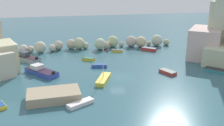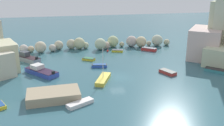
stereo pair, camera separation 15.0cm
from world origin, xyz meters
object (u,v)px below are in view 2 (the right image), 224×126
object	(u,v)px
moored_boat_1	(41,71)
moored_boat_7	(99,66)
channel_buoy	(108,51)
moored_boat_8	(168,72)
moored_boat_10	(117,51)
moored_boat_2	(215,70)
moored_boat_3	(103,79)
stone_dock	(54,95)
moored_boat_6	(80,103)
moored_boat_5	(149,49)
moored_boat_4	(89,59)
moored_boat_0	(27,58)

from	to	relation	value
moored_boat_1	moored_boat_7	world-z (taller)	moored_boat_1
channel_buoy	moored_boat_1	xyz separation A→B (m)	(-14.15, -11.94, 0.30)
moored_boat_7	moored_boat_8	distance (m)	12.71
channel_buoy	moored_boat_10	world-z (taller)	channel_buoy
moored_boat_2	moored_boat_3	size ratio (longest dim) A/B	0.63
stone_dock	channel_buoy	world-z (taller)	stone_dock
moored_boat_6	moored_boat_10	size ratio (longest dim) A/B	1.38
stone_dock	moored_boat_2	world-z (taller)	stone_dock
moored_boat_2	moored_boat_8	size ratio (longest dim) A/B	1.04
moored_boat_7	moored_boat_5	bearing A→B (deg)	-134.99
channel_buoy	moored_boat_2	world-z (taller)	moored_boat_2
moored_boat_4	moored_boat_8	size ratio (longest dim) A/B	0.83
moored_boat_5	moored_boat_10	distance (m)	7.43
moored_boat_0	moored_boat_3	bearing A→B (deg)	-178.68
moored_boat_2	channel_buoy	bearing A→B (deg)	0.33
moored_boat_4	moored_boat_5	xyz separation A→B (m)	(14.67, 4.64, 0.09)
moored_boat_5	moored_boat_1	bearing A→B (deg)	65.51
moored_boat_5	moored_boat_6	world-z (taller)	moored_boat_5
channel_buoy	moored_boat_5	distance (m)	9.71
moored_boat_3	moored_boat_6	distance (m)	8.87
moored_boat_1	moored_boat_3	size ratio (longest dim) A/B	1.19
moored_boat_4	moored_boat_6	xyz separation A→B (m)	(-3.40, -19.58, 0.00)
moored_boat_10	moored_boat_0	bearing A→B (deg)	-153.63
moored_boat_10	channel_buoy	bearing A→B (deg)	-170.86
moored_boat_3	moored_boat_8	size ratio (longest dim) A/B	1.65
moored_boat_0	moored_boat_1	world-z (taller)	moored_boat_0
moored_boat_4	moored_boat_8	bearing A→B (deg)	174.36
moored_boat_5	moored_boat_7	xyz separation A→B (m)	(-13.18, -9.39, -0.05)
stone_dock	moored_boat_7	size ratio (longest dim) A/B	2.35
moored_boat_7	moored_boat_2	bearing A→B (deg)	170.85
moored_boat_1	moored_boat_3	distance (m)	11.51
stone_dock	moored_boat_7	distance (m)	14.91
moored_boat_3	moored_boat_4	distance (m)	11.91
moored_boat_0	moored_boat_2	xyz separation A→B (m)	(33.80, -13.61, -0.35)
channel_buoy	moored_boat_4	xyz separation A→B (m)	(-5.00, -5.52, 0.01)
moored_boat_7	moored_boat_8	bearing A→B (deg)	161.35
moored_boat_0	channel_buoy	bearing A→B (deg)	-121.40
stone_dock	moored_boat_0	distance (m)	20.04
moored_boat_8	moored_boat_6	bearing A→B (deg)	-85.62
moored_boat_3	moored_boat_5	size ratio (longest dim) A/B	1.60
moored_boat_0	moored_boat_7	distance (m)	15.51
moored_boat_1	moored_boat_4	size ratio (longest dim) A/B	2.36
moored_boat_6	stone_dock	bearing A→B (deg)	-64.78
moored_boat_2	moored_boat_4	size ratio (longest dim) A/B	1.25
moored_boat_0	moored_boat_3	world-z (taller)	moored_boat_3
moored_boat_2	moored_boat_6	size ratio (longest dim) A/B	0.91
moored_boat_3	moored_boat_7	bearing A→B (deg)	-160.50
moored_boat_5	moored_boat_10	size ratio (longest dim) A/B	1.25
moored_boat_10	moored_boat_7	bearing A→B (deg)	-102.62
moored_boat_2	stone_dock	bearing A→B (deg)	57.68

